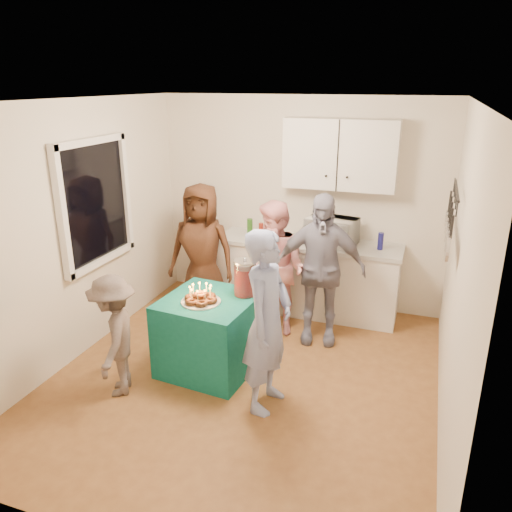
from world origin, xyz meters
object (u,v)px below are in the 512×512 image
(woman_back_center, at_px, (276,269))
(man_birthday, at_px, (267,322))
(child_near_left, at_px, (115,336))
(microwave, at_px, (331,231))
(woman_back_left, at_px, (202,252))
(counter, at_px, (307,278))
(party_table, at_px, (210,334))
(woman_back_right, at_px, (319,269))
(punch_jar, at_px, (245,279))

(woman_back_center, bearing_deg, man_birthday, -55.86)
(woman_back_center, bearing_deg, child_near_left, -102.13)
(microwave, height_order, woman_back_left, woman_back_left)
(counter, height_order, party_table, counter)
(man_birthday, relative_size, woman_back_right, 0.98)
(child_near_left, bearing_deg, party_table, 113.09)
(woman_back_right, distance_m, child_near_left, 2.21)
(man_birthday, xyz_separation_m, woman_back_center, (-0.35, 1.36, -0.05))
(woman_back_right, bearing_deg, man_birthday, -107.14)
(microwave, distance_m, man_birthday, 2.04)
(counter, distance_m, microwave, 0.69)
(punch_jar, height_order, man_birthday, man_birthday)
(party_table, relative_size, man_birthday, 0.52)
(woman_back_right, bearing_deg, child_near_left, -144.04)
(child_near_left, bearing_deg, man_birthday, 78.75)
(microwave, relative_size, child_near_left, 0.50)
(woman_back_left, bearing_deg, man_birthday, -53.45)
(man_birthday, bearing_deg, counter, 8.97)
(woman_back_left, bearing_deg, counter, 20.29)
(child_near_left, bearing_deg, punch_jar, 110.17)
(party_table, height_order, woman_back_left, woman_back_left)
(party_table, height_order, man_birthday, man_birthday)
(counter, xyz_separation_m, party_table, (-0.59, -1.63, -0.05))
(man_birthday, bearing_deg, party_table, 67.33)
(punch_jar, bearing_deg, microwave, 68.49)
(woman_back_left, relative_size, woman_back_center, 1.08)
(microwave, distance_m, party_table, 1.97)
(man_birthday, distance_m, woman_back_center, 1.40)
(man_birthday, distance_m, woman_back_right, 1.33)
(counter, relative_size, child_near_left, 1.91)
(punch_jar, distance_m, woman_back_right, 0.93)
(party_table, bearing_deg, woman_back_right, 46.88)
(microwave, xyz_separation_m, punch_jar, (-0.56, -1.42, -0.14))
(party_table, relative_size, woman_back_left, 0.52)
(woman_back_center, xyz_separation_m, child_near_left, (-1.02, -1.63, -0.19))
(party_table, distance_m, woman_back_center, 1.11)
(party_table, distance_m, woman_back_left, 1.30)
(party_table, bearing_deg, microwave, 62.29)
(party_table, bearing_deg, woman_back_left, 118.08)
(microwave, bearing_deg, party_table, -107.01)
(party_table, relative_size, punch_jar, 2.50)
(punch_jar, relative_size, woman_back_center, 0.22)
(counter, distance_m, woman_back_left, 1.35)
(woman_back_left, distance_m, child_near_left, 1.75)
(woman_back_left, height_order, woman_back_center, woman_back_left)
(microwave, height_order, party_table, microwave)
(woman_back_left, height_order, woman_back_right, woman_back_right)
(counter, distance_m, woman_back_right, 0.86)
(woman_back_center, bearing_deg, woman_back_left, -166.60)
(woman_back_center, relative_size, child_near_left, 1.33)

